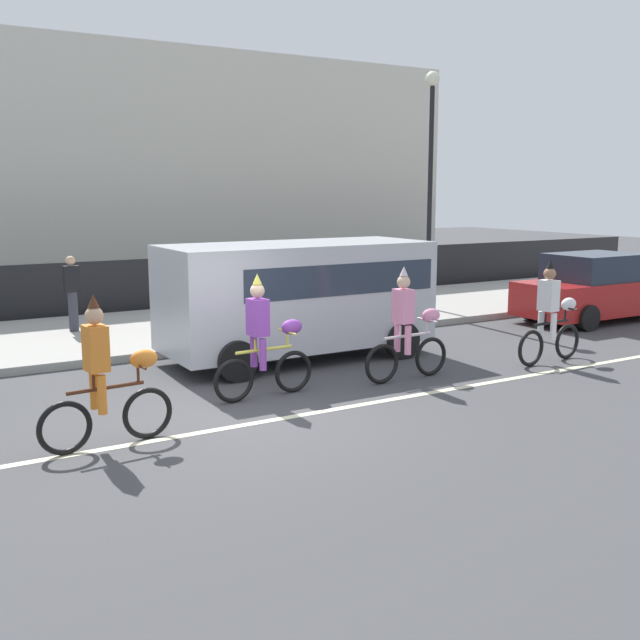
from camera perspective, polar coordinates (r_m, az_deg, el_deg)
name	(u,v)px	position (r m, az deg, el deg)	size (l,w,h in m)	color
ground_plane	(245,413)	(10.82, -5.76, -7.08)	(80.00, 80.00, 0.00)	#424244
road_centre_line	(260,422)	(10.38, -4.59, -7.77)	(36.00, 0.14, 0.01)	beige
sidewalk_curb	(117,334)	(16.76, -15.18, -1.03)	(60.00, 5.00, 0.15)	#9E9B93
fence_line	(84,290)	(19.45, -17.57, 2.19)	(40.00, 0.08, 1.40)	black
building_backdrop	(44,169)	(27.90, -20.29, 10.72)	(28.00, 8.00, 7.70)	beige
parade_cyclist_orange	(107,381)	(9.56, -15.94, -4.46)	(1.72, 0.50, 1.92)	black
parade_cyclist_purple	(265,344)	(11.40, -4.24, -1.81)	(1.72, 0.50, 1.92)	black
parade_cyclist_pink	(408,330)	(12.53, 6.73, -0.79)	(1.72, 0.50, 1.92)	black
parade_cyclist_zebra	(551,318)	(14.33, 17.22, 0.17)	(1.72, 0.50, 1.92)	black
parked_van_silver	(300,291)	(13.98, -1.50, 2.20)	(5.00, 2.22, 2.18)	silver
parked_car_red	(595,289)	(19.34, 20.23, 2.24)	(4.10, 1.92, 1.64)	#AD1E1E
street_lamp_post	(431,156)	(19.23, 8.44, 12.27)	(0.36, 0.36, 5.86)	black
pedestrian_onlooker	(72,291)	(16.82, -18.36, 2.08)	(0.32, 0.20, 1.62)	#33333D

